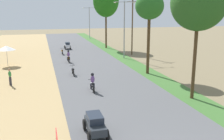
# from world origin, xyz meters

# --- Properties ---
(vendor_umbrella) EXTENTS (2.20, 2.20, 2.52)m
(vendor_umbrella) POSITION_xyz_m (-10.06, 26.14, 2.31)
(vendor_umbrella) COLOR #99999E
(vendor_umbrella) RESTS_ON dirt_shoulder
(pedestrian_on_shoulder) EXTENTS (0.41, 0.43, 1.62)m
(pedestrian_on_shoulder) POSITION_xyz_m (-8.76, 16.53, 0.96)
(pedestrian_on_shoulder) COLOR #33333D
(pedestrian_on_shoulder) RESTS_ON dirt_shoulder
(median_tree_nearest) EXTENTS (4.13, 4.13, 9.49)m
(median_tree_nearest) POSITION_xyz_m (5.64, 8.94, 7.44)
(median_tree_nearest) COLOR #4C351E
(median_tree_nearest) RESTS_ON median_strip
(median_tree_second) EXTENTS (3.02, 3.02, 8.70)m
(median_tree_second) POSITION_xyz_m (5.46, 17.61, 7.24)
(median_tree_second) COLOR #4C351E
(median_tree_second) RESTS_ON median_strip
(median_tree_third) EXTENTS (4.63, 4.63, 11.39)m
(median_tree_third) POSITION_xyz_m (5.80, 38.13, 8.52)
(median_tree_third) COLOR #4C351E
(median_tree_third) RESTS_ON median_strip
(streetlamp_near) EXTENTS (3.16, 0.20, 8.13)m
(streetlamp_near) POSITION_xyz_m (5.80, 27.26, 4.72)
(streetlamp_near) COLOR gray
(streetlamp_near) RESTS_ON median_strip
(streetlamp_mid) EXTENTS (3.16, 0.20, 7.51)m
(streetlamp_mid) POSITION_xyz_m (5.80, 54.97, 4.40)
(streetlamp_mid) COLOR gray
(streetlamp_mid) RESTS_ON median_strip
(utility_pole_near) EXTENTS (1.80, 0.20, 8.65)m
(utility_pole_near) POSITION_xyz_m (8.00, 30.04, 4.51)
(utility_pole_near) COLOR brown
(utility_pole_near) RESTS_ON ground
(car_sedan_charcoal) EXTENTS (1.10, 2.26, 1.19)m
(car_sedan_charcoal) POSITION_xyz_m (-3.11, 4.78, 0.74)
(car_sedan_charcoal) COLOR #282D33
(car_sedan_charcoal) RESTS_ON road_strip
(car_hatchback_white) EXTENTS (1.04, 2.00, 1.23)m
(car_hatchback_white) POSITION_xyz_m (-1.30, 38.36, 0.75)
(car_hatchback_white) COLOR silver
(car_hatchback_white) RESTS_ON road_strip
(motorbike_ahead_second) EXTENTS (0.54, 1.80, 1.66)m
(motorbike_ahead_second) POSITION_xyz_m (-1.73, 12.71, 0.86)
(motorbike_ahead_second) COLOR black
(motorbike_ahead_second) RESTS_ON road_strip
(motorbike_ahead_third) EXTENTS (0.54, 1.80, 0.94)m
(motorbike_ahead_third) POSITION_xyz_m (-2.65, 19.00, 0.57)
(motorbike_ahead_third) COLOR black
(motorbike_ahead_third) RESTS_ON road_strip
(motorbike_ahead_fourth) EXTENTS (0.54, 1.80, 1.66)m
(motorbike_ahead_fourth) POSITION_xyz_m (-2.39, 26.11, 0.86)
(motorbike_ahead_fourth) COLOR black
(motorbike_ahead_fourth) RESTS_ON road_strip
(motorbike_ahead_fifth) EXTENTS (0.54, 1.80, 0.94)m
(motorbike_ahead_fifth) POSITION_xyz_m (-2.68, 32.72, 0.57)
(motorbike_ahead_fifth) COLOR black
(motorbike_ahead_fifth) RESTS_ON road_strip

